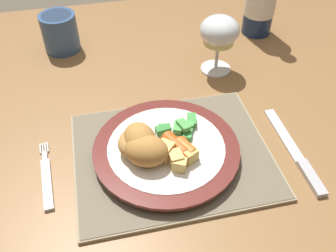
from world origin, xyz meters
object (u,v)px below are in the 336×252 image
(wine_glass, at_px, (219,33))
(drinking_cup, at_px, (60,32))
(dining_table, at_px, (157,126))
(table_knife, at_px, (298,156))
(fork, at_px, (47,179))
(dinner_plate, at_px, (166,150))

(wine_glass, distance_m, drinking_cup, 0.35)
(dining_table, height_order, wine_glass, wine_glass)
(table_knife, distance_m, drinking_cup, 0.56)
(dining_table, xyz_separation_m, wine_glass, (0.14, 0.05, 0.18))
(fork, xyz_separation_m, wine_glass, (0.35, 0.23, 0.08))
(fork, height_order, table_knife, table_knife)
(dining_table, relative_size, fork, 9.66)
(dining_table, xyz_separation_m, drinking_cup, (-0.18, 0.20, 0.14))
(fork, bearing_deg, dining_table, 40.35)
(dining_table, bearing_deg, wine_glass, 19.11)
(drinking_cup, bearing_deg, table_knife, -49.02)
(dinner_plate, relative_size, table_knife, 1.18)
(dinner_plate, bearing_deg, dining_table, 83.89)
(table_knife, bearing_deg, dinner_plate, 166.98)
(dining_table, bearing_deg, fork, -139.65)
(dining_table, distance_m, table_knife, 0.31)
(dining_table, height_order, fork, fork)
(dinner_plate, xyz_separation_m, fork, (-0.19, -0.01, -0.01))
(wine_glass, height_order, drinking_cup, wine_glass)
(table_knife, relative_size, drinking_cup, 2.39)
(fork, bearing_deg, drinking_cup, 84.92)
(dinner_plate, xyz_separation_m, table_knife, (0.21, -0.05, -0.01))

